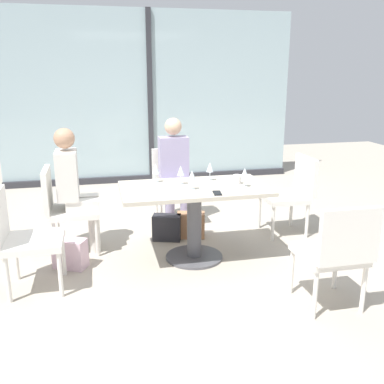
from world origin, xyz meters
name	(u,v)px	position (x,y,z in m)	size (l,w,h in m)	color
ground_plane	(194,258)	(0.00, 0.00, 0.00)	(12.00, 12.00, 0.00)	#A89E8E
window_wall_backdrop	(150,107)	(0.00, 3.20, 1.21)	(4.69, 0.10, 2.70)	#9FB7BC
dining_table_main	(194,206)	(0.00, 0.00, 0.54)	(1.38, 0.76, 0.73)	#BCB29E
chair_near_window	(173,181)	(0.00, 1.15, 0.50)	(0.46, 0.51, 0.87)	silver
chair_far_left	(64,205)	(-1.23, 0.45, 0.50)	(0.50, 0.46, 0.87)	silver
chair_side_end	(21,234)	(-1.53, -0.30, 0.50)	(0.50, 0.46, 0.87)	silver
chair_front_right	(336,250)	(0.83, -1.15, 0.50)	(0.46, 0.50, 0.87)	silver
chair_far_right	(292,190)	(1.23, 0.45, 0.50)	(0.50, 0.46, 0.87)	silver
person_near_window	(175,166)	(0.00, 1.04, 0.70)	(0.34, 0.39, 1.26)	#9E93B7
person_far_left	(74,184)	(-1.12, 0.45, 0.70)	(0.39, 0.34, 1.26)	silver
wine_glass_0	(210,168)	(0.20, 0.20, 0.86)	(0.07, 0.07, 0.18)	silver
wine_glass_1	(245,173)	(0.46, -0.11, 0.86)	(0.07, 0.07, 0.18)	silver
wine_glass_2	(156,169)	(-0.33, 0.24, 0.86)	(0.07, 0.07, 0.18)	silver
wine_glass_3	(192,176)	(-0.04, -0.09, 0.86)	(0.07, 0.07, 0.18)	silver
wine_glass_4	(181,171)	(-0.11, 0.11, 0.86)	(0.07, 0.07, 0.18)	silver
coffee_cup	(237,179)	(0.43, 0.01, 0.78)	(0.08, 0.08, 0.09)	white
cell_phone_on_table	(217,193)	(0.15, -0.27, 0.73)	(0.07, 0.14, 0.01)	black
handbag_0	(167,228)	(-0.18, 0.53, 0.14)	(0.30, 0.16, 0.28)	#232328
handbag_1	(70,253)	(-1.18, 0.05, 0.14)	(0.30, 0.16, 0.28)	beige
handbag_2	(191,225)	(0.09, 0.55, 0.14)	(0.30, 0.16, 0.28)	#A3704C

